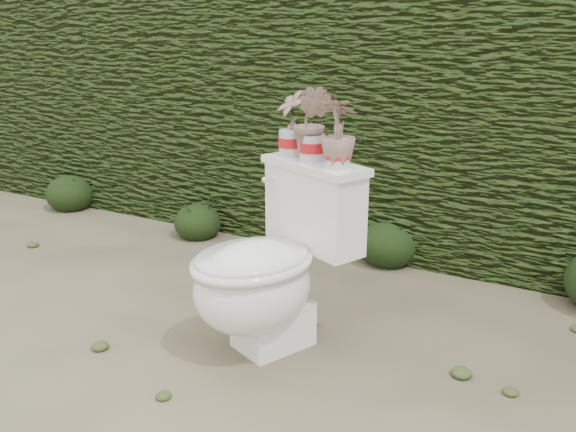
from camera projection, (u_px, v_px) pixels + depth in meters
The scene contains 9 objects.
ground at pixel (291, 347), 2.60m from camera, with size 60.00×60.00×0.00m, color gray.
hedge at pixel (416, 113), 3.70m from camera, with size 8.00×1.00×1.60m, color #334818.
toilet at pixel (269, 269), 2.50m from camera, with size 0.69×0.80×0.78m.
potted_plant_left at pixel (291, 125), 2.60m from camera, with size 0.14×0.09×0.26m, color #288027.
potted_plant_center at pixel (312, 125), 2.49m from camera, with size 0.16×0.13×0.29m, color #288027.
potted_plant_right at pixel (338, 135), 2.37m from camera, with size 0.14×0.14×0.26m, color #288027.
liriope_clump_0 at pixel (70, 190), 4.53m from camera, with size 0.35×0.35×0.28m, color black.
liriope_clump_1 at pixel (197, 218), 3.93m from camera, with size 0.30×0.30×0.24m, color black.
liriope_clump_2 at pixel (388, 240), 3.49m from camera, with size 0.35×0.35×0.28m, color black.
Camera 1 is at (1.09, -2.04, 1.32)m, focal length 38.00 mm.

